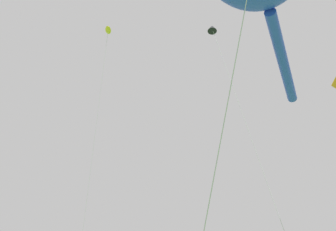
# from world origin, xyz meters

# --- Properties ---
(small_kite_streamer_purple) EXTENTS (1.13, 3.55, 22.99)m
(small_kite_streamer_purple) POSITION_xyz_m (-1.62, 19.10, 21.98)
(small_kite_streamer_purple) COLOR yellow
(small_kite_streamer_purple) RESTS_ON ground
(small_kite_delta_white) EXTENTS (2.32, 2.92, 18.21)m
(small_kite_delta_white) POSITION_xyz_m (2.58, 11.31, 17.66)
(small_kite_delta_white) COLOR black
(small_kite_delta_white) RESTS_ON ground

